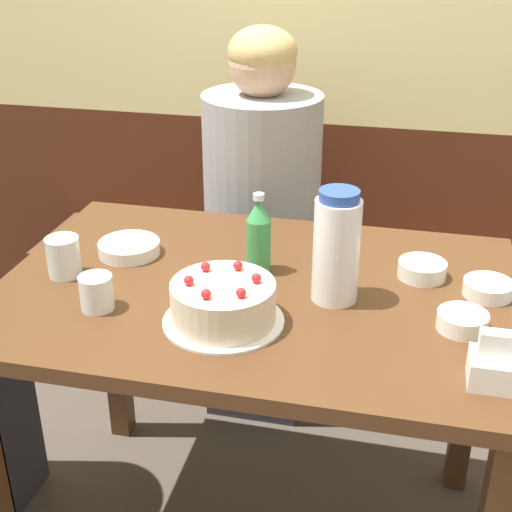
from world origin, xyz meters
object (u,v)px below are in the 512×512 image
person_teal_shirt (262,232)px  water_pitcher (336,247)px  napkin_holder (501,366)px  bowl_soup_white (422,269)px  bowl_side_dish (488,288)px  glass_water_tall (64,257)px  bowl_rice_small (129,248)px  birthday_cake (223,303)px  soju_bottle (259,235)px  bowl_sauce_shallow (462,321)px  glass_tumbler_short (97,292)px  bench_seat (308,314)px

person_teal_shirt → water_pitcher: bearing=24.7°
napkin_holder → person_teal_shirt: 1.12m
bowl_soup_white → bowl_side_dish: size_ratio=1.02×
glass_water_tall → person_teal_shirt: size_ratio=0.07×
bowl_soup_white → bowl_rice_small: size_ratio=0.73×
birthday_cake → glass_water_tall: birthday_cake is taller
soju_bottle → bowl_rice_small: bearing=177.1°
soju_bottle → bowl_sauce_shallow: (0.45, -0.16, -0.07)m
napkin_holder → bowl_side_dish: size_ratio=1.03×
bowl_soup_white → bowl_side_dish: bearing=-21.2°
bowl_soup_white → glass_tumbler_short: bearing=-155.7°
napkin_holder → bowl_rice_small: bearing=157.4°
person_teal_shirt → bowl_side_dish: bearing=47.5°
birthday_cake → bowl_sauce_shallow: size_ratio=2.44×
soju_bottle → bowl_sauce_shallow: 0.48m
bench_seat → bowl_side_dish: 1.07m
birthday_cake → bowl_soup_white: 0.49m
bench_seat → bowl_soup_white: bearing=-63.1°
water_pitcher → person_teal_shirt: 0.79m
soju_bottle → glass_tumbler_short: soju_bottle is taller
bowl_side_dish → bowl_sauce_shallow: 0.17m
birthday_cake → bowl_sauce_shallow: (0.47, 0.08, -0.03)m
glass_tumbler_short → bench_seat: bearing=73.1°
soju_bottle → bowl_soup_white: (0.37, 0.05, -0.07)m
bench_seat → glass_water_tall: 1.15m
bowl_rice_small → bowl_side_dish: bearing=-1.2°
napkin_holder → person_teal_shirt: person_teal_shirt is taller
napkin_holder → bowl_sauce_shallow: size_ratio=1.09×
water_pitcher → person_teal_shirt: bearing=114.7°
bowl_soup_white → bowl_rice_small: bearing=-177.0°
glass_tumbler_short → soju_bottle: bearing=40.0°
water_pitcher → soju_bottle: 0.21m
bowl_soup_white → glass_water_tall: bearing=-167.7°
soju_bottle → bowl_soup_white: 0.38m
bowl_rice_small → glass_tumbler_short: (0.04, -0.26, 0.02)m
bench_seat → person_teal_shirt: (-0.13, -0.18, 0.38)m
bowl_soup_white → bowl_side_dish: (0.14, -0.05, -0.00)m
birthday_cake → glass_water_tall: size_ratio=2.69×
soju_bottle → glass_water_tall: 0.44m
bench_seat → glass_water_tall: (-0.44, -0.87, 0.60)m
bench_seat → bowl_side_dish: bowl_side_dish is taller
bowl_rice_small → glass_water_tall: size_ratio=1.61×
birthday_cake → bowl_sauce_shallow: bearing=9.8°
bench_seat → water_pitcher: size_ratio=7.85×
birthday_cake → glass_water_tall: 0.42m
glass_water_tall → glass_tumbler_short: 0.18m
bowl_soup_white → bowl_rice_small: bowl_soup_white is taller
water_pitcher → bowl_side_dish: bearing=15.3°
napkin_holder → bowl_sauce_shallow: napkin_holder is taller
napkin_holder → bowl_sauce_shallow: 0.18m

